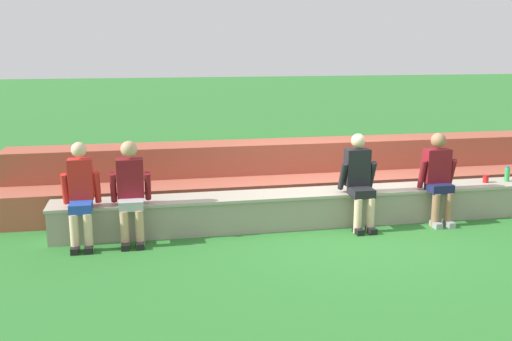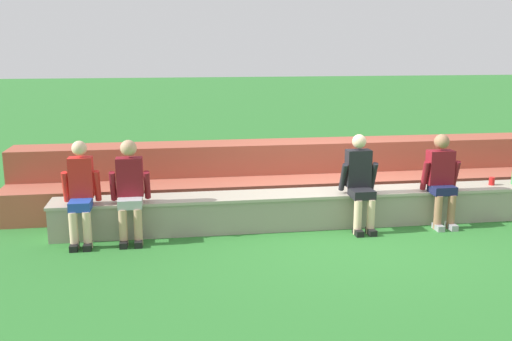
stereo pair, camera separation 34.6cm
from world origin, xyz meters
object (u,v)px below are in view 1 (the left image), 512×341
object	(u,v)px
person_right_of_center	(438,175)
water_bottle_center_gap	(507,174)
person_left_of_center	(131,190)
person_center	(359,179)
plastic_cup_left_end	(486,179)
person_far_left	(81,193)

from	to	relation	value
person_right_of_center	water_bottle_center_gap	world-z (taller)	person_right_of_center
person_left_of_center	person_center	distance (m)	3.15
person_left_of_center	plastic_cup_left_end	xyz separation A→B (m)	(5.32, 0.29, -0.17)
person_left_of_center	water_bottle_center_gap	xyz separation A→B (m)	(5.68, 0.29, -0.11)
plastic_cup_left_end	person_left_of_center	bearing A→B (deg)	-176.93
person_far_left	plastic_cup_left_end	world-z (taller)	person_far_left
water_bottle_center_gap	plastic_cup_left_end	size ratio (longest dim) A/B	2.02
person_center	plastic_cup_left_end	bearing A→B (deg)	7.24
person_far_left	person_left_of_center	size ratio (longest dim) A/B	1.00
person_far_left	water_bottle_center_gap	size ratio (longest dim) A/B	5.69
water_bottle_center_gap	person_right_of_center	bearing A→B (deg)	-167.34
person_far_left	person_left_of_center	distance (m)	0.63
person_left_of_center	person_center	xyz separation A→B (m)	(3.15, 0.01, -0.01)
person_far_left	person_right_of_center	size ratio (longest dim) A/B	1.02
person_far_left	person_left_of_center	xyz separation A→B (m)	(0.63, -0.01, 0.02)
water_bottle_center_gap	plastic_cup_left_end	distance (m)	0.37
person_center	plastic_cup_left_end	world-z (taller)	person_center
person_left_of_center	plastic_cup_left_end	distance (m)	5.33
water_bottle_center_gap	plastic_cup_left_end	bearing A→B (deg)	-179.15
person_left_of_center	person_right_of_center	distance (m)	4.35
person_left_of_center	person_right_of_center	size ratio (longest dim) A/B	1.02
person_center	water_bottle_center_gap	world-z (taller)	person_center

